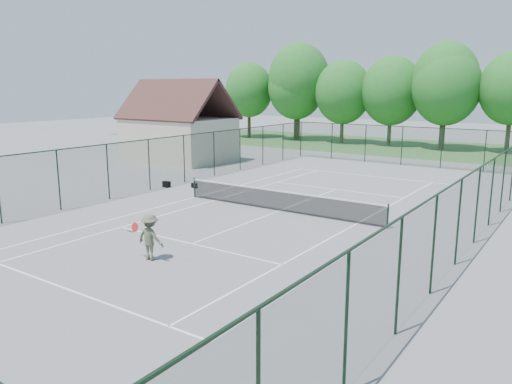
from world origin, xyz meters
TOP-DOWN VIEW (x-y plane):
  - ground at (0.00, 0.00)m, footprint 140.00×140.00m
  - grass_far at (0.00, 30.00)m, footprint 80.00×16.00m
  - court_lines at (0.00, 0.00)m, footprint 11.05×23.85m
  - tennis_net at (0.00, 0.00)m, footprint 11.08×0.08m
  - fence_enclosure at (0.00, 0.00)m, footprint 18.05×36.05m
  - utility_building at (-16.00, 10.00)m, footprint 8.60×6.27m
  - tree_line_far at (0.00, 30.00)m, footprint 39.40×6.40m
  - sports_bag_a at (-8.79, 1.14)m, footprint 0.46×0.28m
  - sports_bag_b at (-7.26, 1.96)m, footprint 0.41×0.29m
  - tennis_player at (0.03, -8.58)m, footprint 1.89×0.80m

SIDE VIEW (x-z plane):
  - ground at x=0.00m, z-range 0.00..0.00m
  - court_lines at x=0.00m, z-range 0.00..0.01m
  - grass_far at x=0.00m, z-range 0.00..0.01m
  - sports_bag_b at x=-7.26m, z-range 0.00..0.29m
  - sports_bag_a at x=-8.79m, z-range 0.00..0.37m
  - tennis_net at x=0.00m, z-range 0.03..1.13m
  - tennis_player at x=0.03m, z-range 0.00..1.65m
  - fence_enclosure at x=0.00m, z-range 0.05..3.07m
  - utility_building at x=-16.00m, z-range -0.20..6.44m
  - tree_line_far at x=0.00m, z-range 1.14..10.84m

